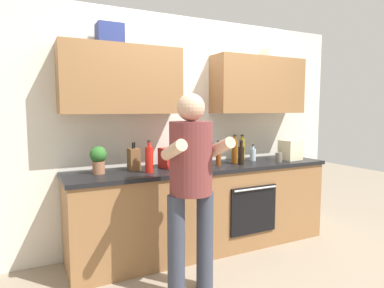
% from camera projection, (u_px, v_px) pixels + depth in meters
% --- Properties ---
extents(ground_plane, '(12.00, 12.00, 0.00)m').
position_uv_depth(ground_plane, '(204.00, 248.00, 3.63)').
color(ground_plane, gray).
extents(back_wall_unit, '(4.00, 0.38, 2.50)m').
position_uv_depth(back_wall_unit, '(192.00, 109.00, 3.72)').
color(back_wall_unit, silver).
rests_on(back_wall_unit, ground).
extents(counter, '(2.84, 0.67, 0.90)m').
position_uv_depth(counter, '(204.00, 207.00, 3.58)').
color(counter, olive).
rests_on(counter, ground).
extents(person_standing, '(0.49, 0.45, 1.62)m').
position_uv_depth(person_standing, '(191.00, 178.00, 2.66)').
color(person_standing, '#383D4C').
rests_on(person_standing, ground).
extents(bottle_vinegar, '(0.05, 0.05, 0.27)m').
position_uv_depth(bottle_vinegar, '(218.00, 155.00, 3.53)').
color(bottle_vinegar, brown).
rests_on(bottle_vinegar, counter).
extents(bottle_soda, '(0.06, 0.06, 0.28)m').
position_uv_depth(bottle_soda, '(181.00, 159.00, 3.26)').
color(bottle_soda, '#198C33').
rests_on(bottle_soda, counter).
extents(bottle_syrup, '(0.07, 0.07, 0.31)m').
position_uv_depth(bottle_syrup, '(235.00, 151.00, 3.72)').
color(bottle_syrup, '#8C4C14').
rests_on(bottle_syrup, counter).
extents(bottle_oil, '(0.06, 0.06, 0.30)m').
position_uv_depth(bottle_oil, '(242.00, 149.00, 3.98)').
color(bottle_oil, olive).
rests_on(bottle_oil, counter).
extents(bottle_hotsauce, '(0.08, 0.08, 0.30)m').
position_uv_depth(bottle_hotsauce, '(149.00, 159.00, 3.15)').
color(bottle_hotsauce, red).
rests_on(bottle_hotsauce, counter).
extents(bottle_water, '(0.07, 0.07, 0.19)m').
position_uv_depth(bottle_water, '(253.00, 154.00, 3.89)').
color(bottle_water, silver).
rests_on(bottle_water, counter).
extents(bottle_soy, '(0.07, 0.07, 0.26)m').
position_uv_depth(bottle_soy, '(241.00, 154.00, 3.62)').
color(bottle_soy, black).
rests_on(bottle_soy, counter).
extents(bottle_wine, '(0.07, 0.07, 0.24)m').
position_uv_depth(bottle_wine, '(198.00, 155.00, 3.67)').
color(bottle_wine, '#471419').
rests_on(bottle_wine, counter).
extents(cup_stoneware, '(0.08, 0.08, 0.10)m').
position_uv_depth(cup_stoneware, '(279.00, 157.00, 3.80)').
color(cup_stoneware, slate).
rests_on(cup_stoneware, counter).
extents(knife_block, '(0.10, 0.14, 0.27)m').
position_uv_depth(knife_block, '(134.00, 159.00, 3.29)').
color(knife_block, brown).
rests_on(knife_block, counter).
extents(potted_herb, '(0.16, 0.16, 0.26)m').
position_uv_depth(potted_herb, '(98.00, 158.00, 3.09)').
color(potted_herb, '#9E6647').
rests_on(potted_herb, counter).
extents(grocery_bag_rice, '(0.25, 0.22, 0.23)m').
position_uv_depth(grocery_bag_rice, '(290.00, 150.00, 3.95)').
color(grocery_bag_rice, beige).
rests_on(grocery_bag_rice, counter).
extents(grocery_bag_crisps, '(0.28, 0.22, 0.20)m').
position_uv_depth(grocery_bag_crisps, '(172.00, 157.00, 3.48)').
color(grocery_bag_crisps, red).
rests_on(grocery_bag_crisps, counter).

